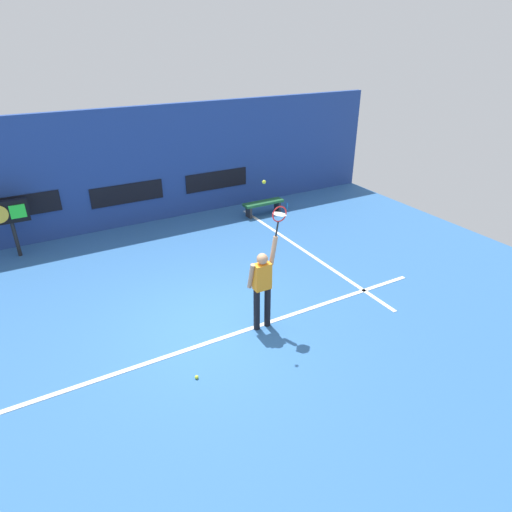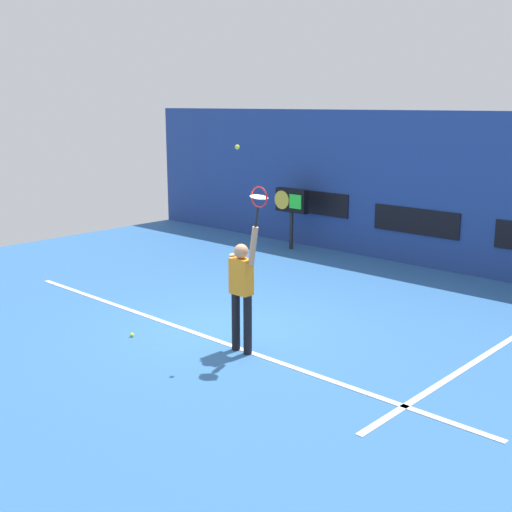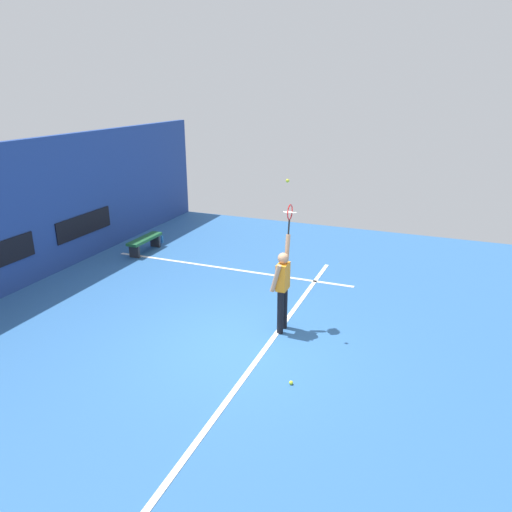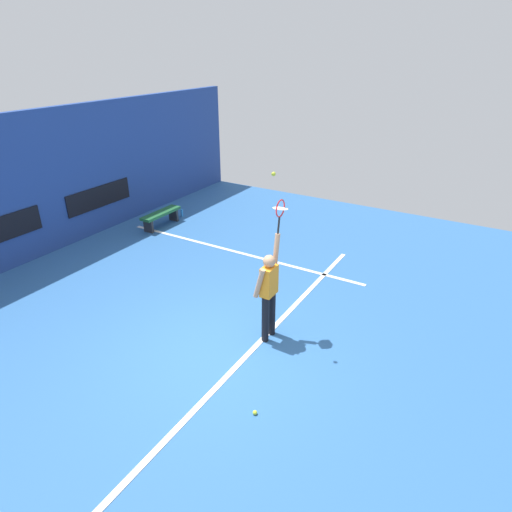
{
  "view_description": "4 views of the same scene",
  "coord_description": "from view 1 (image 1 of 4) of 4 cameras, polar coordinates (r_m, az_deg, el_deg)",
  "views": [
    {
      "loc": [
        -2.84,
        -6.93,
        5.39
      ],
      "look_at": [
        0.92,
        -0.25,
        1.5
      ],
      "focal_mm": 30.7,
      "sensor_mm": 36.0,
      "label": 1
    },
    {
      "loc": [
        7.5,
        -7.28,
        3.72
      ],
      "look_at": [
        0.82,
        -0.14,
        1.43
      ],
      "focal_mm": 45.92,
      "sensor_mm": 36.0,
      "label": 2
    },
    {
      "loc": [
        -7.56,
        -3.32,
        4.75
      ],
      "look_at": [
        1.18,
        0.15,
        1.44
      ],
      "focal_mm": 33.86,
      "sensor_mm": 36.0,
      "label": 3
    },
    {
      "loc": [
        -4.99,
        -3.77,
        4.91
      ],
      "look_at": [
        1.01,
        -0.21,
        1.55
      ],
      "focal_mm": 30.76,
      "sensor_mm": 36.0,
      "label": 4
    }
  ],
  "objects": [
    {
      "name": "ground_plane",
      "position": [
        9.23,
        -5.81,
        -9.02
      ],
      "size": [
        18.0,
        18.0,
        0.0
      ],
      "primitive_type": "plane",
      "color": "#2D609E"
    },
    {
      "name": "court_bench",
      "position": [
        14.63,
        0.97,
        6.68
      ],
      "size": [
        1.4,
        0.36,
        0.45
      ],
      "color": "#1E592D",
      "rests_on": "ground_plane"
    },
    {
      "name": "court_sideline",
      "position": [
        12.31,
        6.17,
        0.77
      ],
      "size": [
        0.1,
        7.0,
        0.01
      ],
      "primitive_type": "cube",
      "color": "white",
      "rests_on": "ground_plane"
    },
    {
      "name": "back_wall",
      "position": [
        13.97,
        -16.91,
        10.77
      ],
      "size": [
        18.0,
        0.2,
        3.56
      ],
      "primitive_type": "cube",
      "color": "navy",
      "rests_on": "ground_plane"
    },
    {
      "name": "scoreboard_clock",
      "position": [
        13.14,
        -29.48,
        4.77
      ],
      "size": [
        0.96,
        0.2,
        1.58
      ],
      "color": "black",
      "rests_on": "ground_plane"
    },
    {
      "name": "tennis_ball",
      "position": [
        7.69,
        1.06,
        9.62
      ],
      "size": [
        0.07,
        0.07,
        0.07
      ],
      "primitive_type": "sphere",
      "color": "#CCE033"
    },
    {
      "name": "court_baseline",
      "position": [
        8.86,
        -4.49,
        -10.63
      ],
      "size": [
        10.0,
        0.1,
        0.01
      ],
      "primitive_type": "cube",
      "color": "white",
      "rests_on": "ground_plane"
    },
    {
      "name": "sponsor_banner_starboard",
      "position": [
        14.97,
        -5.13,
        9.82
      ],
      "size": [
        2.2,
        0.03,
        0.6
      ],
      "primitive_type": "cube",
      "color": "black"
    },
    {
      "name": "tennis_player",
      "position": [
        8.6,
        0.81,
        -3.73
      ],
      "size": [
        0.58,
        0.31,
        1.99
      ],
      "color": "black",
      "rests_on": "ground_plane"
    },
    {
      "name": "sponsor_banner_center",
      "position": [
        14.07,
        -16.39,
        7.8
      ],
      "size": [
        2.2,
        0.03,
        0.6
      ],
      "primitive_type": "cube",
      "color": "black"
    },
    {
      "name": "water_bottle",
      "position": [
        15.18,
        4.07,
        6.5
      ],
      "size": [
        0.07,
        0.07,
        0.24
      ],
      "primitive_type": "cylinder",
      "color": "#338CD8",
      "rests_on": "ground_plane"
    },
    {
      "name": "spare_ball",
      "position": [
        8.01,
        -7.74,
        -15.36
      ],
      "size": [
        0.07,
        0.07,
        0.07
      ],
      "primitive_type": "sphere",
      "color": "#CCE033",
      "rests_on": "ground_plane"
    },
    {
      "name": "sponsor_banner_portside",
      "position": [
        13.74,
        -28.62,
        5.69
      ],
      "size": [
        2.2,
        0.03,
        0.6
      ],
      "primitive_type": "cube",
      "color": "black"
    },
    {
      "name": "tennis_racket",
      "position": [
        8.15,
        3.04,
        5.25
      ],
      "size": [
        0.36,
        0.27,
        0.62
      ],
      "color": "black"
    }
  ]
}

